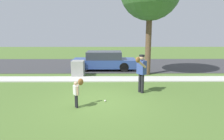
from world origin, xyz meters
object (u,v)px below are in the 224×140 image
person_adult (141,69)px  person_child (77,89)px  baseball (105,101)px  parked_wagon_blue (104,61)px  utility_cabinet (78,69)px

person_adult → person_child: 3.12m
baseball → parked_wagon_blue: parked_wagon_blue is taller
person_adult → baseball: person_adult is taller
utility_cabinet → parked_wagon_blue: (1.56, 2.07, 0.17)m
baseball → utility_cabinet: bearing=111.8°
baseball → utility_cabinet: 4.88m
person_child → baseball: bearing=-6.3°
baseball → person_adult: bearing=35.7°
person_adult → utility_cabinet: 4.82m
person_child → parked_wagon_blue: size_ratio=0.23×
person_adult → baseball: bearing=2.0°
utility_cabinet → parked_wagon_blue: size_ratio=0.22×
person_child → utility_cabinet: 5.10m
person_child → baseball: (1.00, 0.52, -0.64)m
utility_cabinet → parked_wagon_blue: parked_wagon_blue is taller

